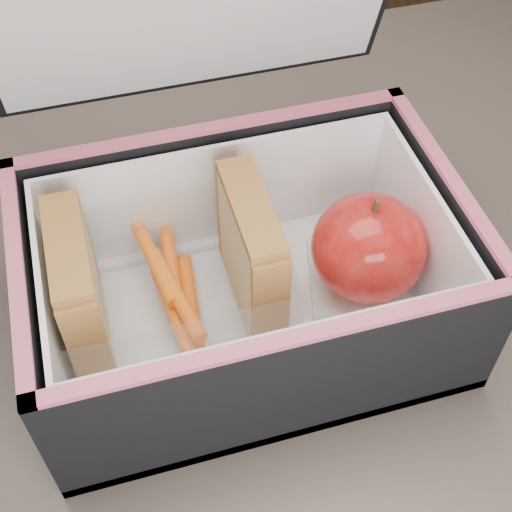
{
  "coord_description": "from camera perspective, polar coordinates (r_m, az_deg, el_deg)",
  "views": [
    {
      "loc": [
        -0.14,
        -0.28,
        1.2
      ],
      "look_at": [
        -0.06,
        0.03,
        0.81
      ],
      "focal_mm": 50.0,
      "sensor_mm": 36.0,
      "label": 1
    }
  ],
  "objects": [
    {
      "name": "sandwich_right",
      "position": [
        0.5,
        -0.36,
        0.22
      ],
      "size": [
        0.03,
        0.09,
        0.1
      ],
      "color": "tan",
      "rests_on": "plastic_tub"
    },
    {
      "name": "sandwich_left",
      "position": [
        0.49,
        -13.91,
        -2.74
      ],
      "size": [
        0.03,
        0.09,
        0.1
      ],
      "color": "tan",
      "rests_on": "plastic_tub"
    },
    {
      "name": "paper_napkin",
      "position": [
        0.55,
        8.15,
        -1.58
      ],
      "size": [
        0.09,
        0.09,
        0.01
      ],
      "primitive_type": "cube",
      "rotation": [
        0.0,
        0.0,
        -0.27
      ],
      "color": "white",
      "rests_on": "lunch_bag"
    },
    {
      "name": "red_apple",
      "position": [
        0.52,
        9.0,
        0.66
      ],
      "size": [
        0.11,
        0.11,
        0.09
      ],
      "rotation": [
        0.0,
        0.0,
        0.43
      ],
      "color": "#8E0407",
      "rests_on": "paper_napkin"
    },
    {
      "name": "kitchen_table",
      "position": [
        0.62,
        5.91,
        -10.24
      ],
      "size": [
        1.2,
        0.8,
        0.75
      ],
      "color": "#534640",
      "rests_on": "ground"
    },
    {
      "name": "lunch_bag",
      "position": [
        0.49,
        -0.94,
        -0.74
      ],
      "size": [
        0.3,
        0.26,
        0.29
      ],
      "color": "black",
      "rests_on": "kitchen_table"
    },
    {
      "name": "plastic_tub",
      "position": [
        0.51,
        -6.89,
        -2.63
      ],
      "size": [
        0.16,
        0.12,
        0.07
      ],
      "primitive_type": null,
      "color": "white",
      "rests_on": "lunch_bag"
    },
    {
      "name": "carrot_sticks",
      "position": [
        0.52,
        -6.41,
        -2.79
      ],
      "size": [
        0.04,
        0.13,
        0.03
      ],
      "color": "orange",
      "rests_on": "plastic_tub"
    }
  ]
}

